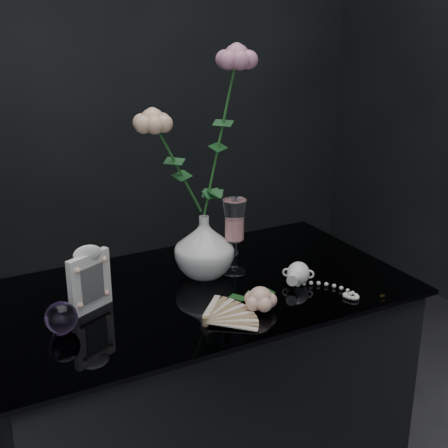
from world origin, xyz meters
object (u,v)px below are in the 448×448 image
vase (204,246)px  picture_frame (89,278)px  wine_glass (234,237)px  loose_rose (260,299)px  paperweight (61,318)px  pearl_jar (298,272)px

vase → picture_frame: (-0.32, -0.05, -0.00)m
vase → wine_glass: wine_glass is taller
vase → loose_rose: size_ratio=0.96×
paperweight → pearl_jar: (0.59, -0.03, -0.01)m
loose_rose → paperweight: bearing=-172.0°
vase → loose_rose: vase is taller
wine_glass → pearl_jar: bearing=-50.2°
picture_frame → loose_rose: 0.39m
wine_glass → pearl_jar: wine_glass is taller
paperweight → pearl_jar: bearing=-3.2°
vase → picture_frame: size_ratio=1.01×
wine_glass → paperweight: size_ratio=2.85×
picture_frame → paperweight: picture_frame is taller
pearl_jar → paperweight: bearing=-144.1°
picture_frame → wine_glass: bearing=-21.2°
wine_glass → paperweight: wine_glass is taller
wine_glass → picture_frame: (-0.39, -0.03, -0.02)m
vase → paperweight: vase is taller
vase → loose_rose: (0.03, -0.24, -0.05)m
wine_glass → paperweight: (-0.48, -0.10, -0.07)m
paperweight → vase: bearing=16.9°
wine_glass → picture_frame: wine_glass is taller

